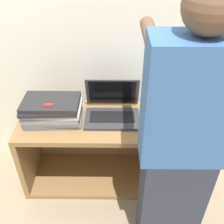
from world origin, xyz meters
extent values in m
plane|color=gray|center=(0.00, 0.00, 0.00)|extent=(12.00, 12.00, 0.00)
cube|color=silver|center=(0.00, 0.57, 1.20)|extent=(8.00, 0.05, 2.40)
cube|color=olive|center=(0.00, 0.23, 0.55)|extent=(1.28, 0.46, 0.04)
cube|color=olive|center=(0.00, 0.23, 0.02)|extent=(1.28, 0.46, 0.04)
cube|color=olive|center=(-0.62, 0.23, 0.28)|extent=(0.04, 0.46, 0.50)
cube|color=olive|center=(0.62, 0.23, 0.28)|extent=(0.04, 0.46, 0.50)
cube|color=olive|center=(0.00, 0.45, 0.28)|extent=(1.21, 0.04, 0.50)
cube|color=#333338|center=(0.00, 0.23, 0.58)|extent=(0.37, 0.23, 0.02)
cube|color=black|center=(0.00, 0.24, 0.59)|extent=(0.30, 0.13, 0.00)
cube|color=#333338|center=(0.00, 0.38, 0.70)|extent=(0.37, 0.06, 0.23)
cube|color=black|center=(0.00, 0.38, 0.70)|extent=(0.33, 0.05, 0.20)
cube|color=slate|center=(-0.39, 0.23, 0.58)|extent=(0.38, 0.25, 0.03)
cube|color=slate|center=(-0.40, 0.23, 0.61)|extent=(0.37, 0.24, 0.03)
cube|color=gray|center=(-0.40, 0.24, 0.63)|extent=(0.37, 0.24, 0.03)
cube|color=#B7B7BC|center=(-0.39, 0.24, 0.66)|extent=(0.37, 0.23, 0.03)
cube|color=#232326|center=(-0.41, 0.23, 0.69)|extent=(0.38, 0.25, 0.03)
cube|color=#232326|center=(-0.40, 0.23, 0.71)|extent=(0.37, 0.24, 0.03)
cube|color=slate|center=(0.40, 0.23, 0.58)|extent=(0.37, 0.24, 0.03)
cube|color=#B7B7BC|center=(0.41, 0.23, 0.61)|extent=(0.38, 0.25, 0.03)
cube|color=#B7B7BC|center=(0.39, 0.24, 0.63)|extent=(0.37, 0.24, 0.03)
cube|color=#2D3342|center=(0.34, -0.26, 0.37)|extent=(0.34, 0.20, 0.75)
cube|color=#38609E|center=(0.34, -0.26, 1.04)|extent=(0.40, 0.20, 0.59)
sphere|color=brown|center=(0.34, -0.26, 1.44)|extent=(0.20, 0.20, 0.20)
cylinder|color=brown|center=(0.18, 0.00, 1.25)|extent=(0.07, 0.32, 0.07)
cylinder|color=brown|center=(0.50, 0.00, 1.25)|extent=(0.07, 0.32, 0.07)
cube|color=red|center=(-0.40, 0.17, 0.73)|extent=(0.06, 0.02, 0.01)
camera|label=1|loc=(0.01, -1.18, 1.67)|focal=42.00mm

